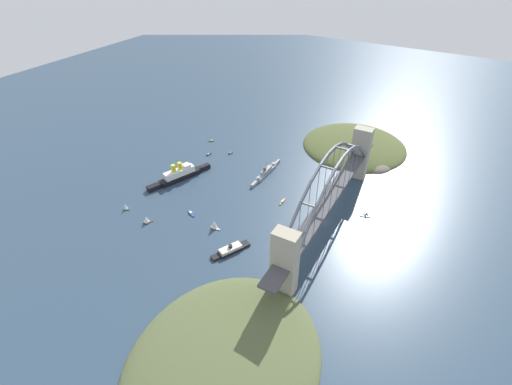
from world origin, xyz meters
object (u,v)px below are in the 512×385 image
small_boat_1 (191,213)px  small_boat_6 (125,207)px  harbor_ferry_steamer (231,249)px  small_boat_7 (209,154)px  ocean_liner (179,175)px  small_boat_0 (214,224)px  small_boat_2 (211,141)px  small_boat_5 (282,202)px  small_boat_3 (146,219)px  small_boat_4 (230,152)px  seaplane_taxiing_near_bridge (366,213)px  naval_cruiser (266,172)px  harbor_arch_bridge (330,196)px

small_boat_1 → small_boat_6: 69.24m
harbor_ferry_steamer → small_boat_7: size_ratio=4.23×
ocean_liner → small_boat_7: size_ratio=8.92×
harbor_ferry_steamer → small_boat_0: (18.86, 31.28, 3.25)m
small_boat_2 → small_boat_5: bearing=-117.5°
small_boat_0 → small_boat_5: size_ratio=0.96×
small_boat_5 → small_boat_6: bearing=123.8°
small_boat_0 → small_boat_3: 68.52m
small_boat_3 → small_boat_4: small_boat_3 is taller
harbor_ferry_steamer → seaplane_taxiing_near_bridge: 145.78m
small_boat_1 → small_boat_4: size_ratio=2.11×
ocean_liner → small_boat_1: size_ratio=6.45×
ocean_liner → naval_cruiser: bearing=-54.9°
harbor_arch_bridge → small_boat_3: (-88.59, 155.19, -28.34)m
harbor_arch_bridge → small_boat_6: bearing=113.8°
ocean_liner → small_boat_4: size_ratio=13.58×
small_boat_5 → ocean_liner: bearing=98.5°
naval_cruiser → small_boat_7: naval_cruiser is taller
seaplane_taxiing_near_bridge → small_boat_4: small_boat_4 is taller
naval_cruiser → seaplane_taxiing_near_bridge: size_ratio=6.15×
harbor_arch_bridge → small_boat_4: bearing=66.6°
naval_cruiser → small_boat_6: size_ratio=8.67×
harbor_ferry_steamer → small_boat_6: size_ratio=4.86×
small_boat_4 → small_boat_5: 120.97m
seaplane_taxiing_near_bridge → small_boat_2: size_ratio=1.48×
seaplane_taxiing_near_bridge → small_boat_2: seaplane_taxiing_near_bridge is taller
small_boat_1 → small_boat_3: 44.41m
small_boat_0 → small_boat_2: size_ratio=1.63×
small_boat_2 → small_boat_4: small_boat_4 is taller
small_boat_0 → small_boat_6: size_ratio=1.56×
small_boat_2 → small_boat_7: bearing=-149.7°
seaplane_taxiing_near_bridge → harbor_arch_bridge: bearing=135.7°
small_boat_3 → small_boat_6: small_boat_3 is taller
harbor_ferry_steamer → small_boat_4: harbor_ferry_steamer is taller
harbor_ferry_steamer → small_boat_2: size_ratio=5.10×
small_boat_4 → small_boat_3: bearing=-179.2°
ocean_liner → small_boat_7: ocean_liner is taller
harbor_ferry_steamer → small_boat_5: bearing=-5.1°
ocean_liner → small_boat_6: ocean_liner is taller
naval_cruiser → harbor_ferry_steamer: size_ratio=1.78×
naval_cruiser → small_boat_2: (36.45, 104.45, -2.27)m
small_boat_2 → small_boat_6: size_ratio=0.95×
small_boat_2 → naval_cruiser: bearing=-109.2°
seaplane_taxiing_near_bridge → small_boat_0: bearing=127.6°
harbor_arch_bridge → seaplane_taxiing_near_bridge: size_ratio=23.68×
seaplane_taxiing_near_bridge → small_boat_3: small_boat_3 is taller
naval_cruiser → small_boat_3: size_ratio=7.26×
harbor_arch_bridge → small_boat_0: bearing=124.3°
naval_cruiser → small_boat_5: size_ratio=5.37×
seaplane_taxiing_near_bridge → small_boat_4: bearing=79.1°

